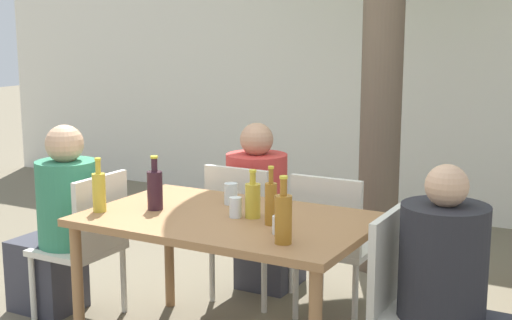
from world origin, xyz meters
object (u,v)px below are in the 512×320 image
Objects in this scene: patio_chair_3 at (332,238)px; drinking_glass_2 at (157,186)px; dining_table_front at (229,231)px; drinking_glass_3 at (231,194)px; amber_bottle_2 at (283,217)px; person_seated_2 at (263,215)px; drinking_glass_1 at (236,207)px; person_seated_0 at (58,229)px; oil_cruet_4 at (99,191)px; oil_cruet_0 at (253,199)px; patio_chair_0 at (88,239)px; amber_bottle_1 at (271,202)px; patio_chair_2 at (245,225)px; wine_bottle_3 at (155,189)px; patio_chair_1 at (409,298)px; drinking_glass_0 at (279,225)px; person_seated_1 at (460,304)px.

patio_chair_3 reaches higher than drinking_glass_2.
drinking_glass_3 reaches higher than dining_table_front.
amber_bottle_2 is (0.17, -0.99, 0.39)m from patio_chair_3.
person_seated_2 is 10.79× the size of drinking_glass_1.
oil_cruet_4 is at bearing 65.97° from person_seated_0.
drinking_glass_2 is at bearing 28.51° from patio_chair_3.
oil_cruet_0 is 0.31m from drinking_glass_3.
amber_bottle_2 is (1.44, -0.29, 0.39)m from patio_chair_0.
person_seated_0 is 11.11× the size of drinking_glass_1.
drinking_glass_3 is at bearing 41.64° from oil_cruet_4.
drinking_glass_3 is (1.09, 0.23, 0.30)m from person_seated_0.
drinking_glass_3 is (-0.12, 0.23, 0.14)m from dining_table_front.
amber_bottle_1 is (-0.03, -0.74, 0.38)m from patio_chair_3.
oil_cruet_4 is 0.75m from drinking_glass_1.
patio_chair_2 is 0.87m from oil_cruet_0.
oil_cruet_4 is at bearing -159.34° from dining_table_front.
wine_bottle_3 is (-0.69, -0.03, -0.00)m from amber_bottle_1.
amber_bottle_1 reaches higher than patio_chair_1.
person_seated_1 is at bearing 10.95° from drinking_glass_0.
drinking_glass_0 is (-0.08, 0.13, -0.08)m from amber_bottle_2.
wine_bottle_3 reaches higher than drinking_glass_2.
drinking_glass_3 is at bearing 48.63° from patio_chair_3.
patio_chair_0 is at bearing 172.90° from wine_bottle_3.
patio_chair_0 is 3.56× the size of oil_cruet_0.
person_seated_2 is 4.54× the size of oil_cruet_0.
drinking_glass_1 is at bearing 90.27° from patio_chair_0.
drinking_glass_0 is at bearing 4.79° from oil_cruet_4.
patio_chair_0 is 1.40m from drinking_glass_0.
oil_cruet_0 is 0.85× the size of amber_bottle_1.
patio_chair_1 is at bearing 8.61° from oil_cruet_4.
patio_chair_3 is 0.92m from drinking_glass_0.
drinking_glass_0 is 0.74× the size of drinking_glass_3.
person_seated_1 is at bearing 2.44° from wine_bottle_3.
drinking_glass_1 is 0.28m from drinking_glass_3.
amber_bottle_2 is at bearing -34.82° from drinking_glass_1.
amber_bottle_2 reaches higher than patio_chair_0.
patio_chair_2 is at bearing 112.94° from dining_table_front.
wine_bottle_3 is 2.77× the size of drinking_glass_1.
drinking_glass_1 is (1.25, 0.00, 0.29)m from person_seated_0.
person_seated_2 is 3.64× the size of amber_bottle_2.
patio_chair_3 is 8.46× the size of drinking_glass_1.
person_seated_1 is 1.01m from amber_bottle_1.
patio_chair_1 is 1.00× the size of patio_chair_3.
drinking_glass_0 is at bearing 123.64° from amber_bottle_2.
patio_chair_3 is 0.78m from oil_cruet_0.
person_seated_2 is at bearing 144.04° from patio_chair_0.
person_seated_1 is at bearing -6.55° from drinking_glass_2.
amber_bottle_1 reaches higher than wine_bottle_3.
patio_chair_0 is at bearing 173.26° from drinking_glass_0.
oil_cruet_4 is at bearing -138.36° from drinking_glass_3.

